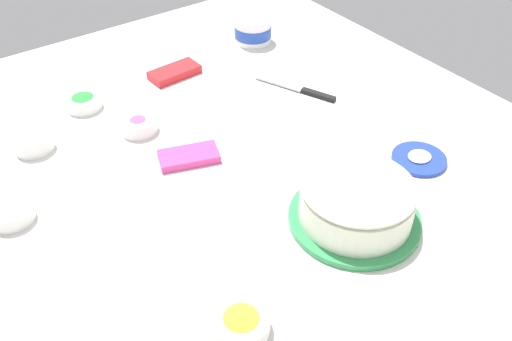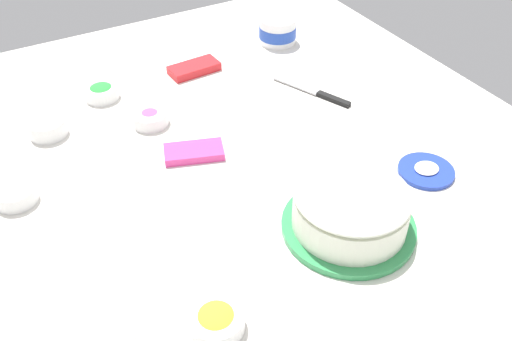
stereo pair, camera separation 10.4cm
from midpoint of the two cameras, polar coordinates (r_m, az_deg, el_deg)
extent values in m
plane|color=silver|center=(1.28, -2.06, 0.83)|extent=(1.54, 1.54, 0.00)
cylinder|color=#339351|center=(1.14, 11.88, -5.61)|extent=(0.26, 0.26, 0.01)
cylinder|color=pink|center=(1.11, 12.12, -4.32)|extent=(0.20, 0.20, 0.06)
cylinder|color=white|center=(1.11, 12.16, -4.14)|extent=(0.22, 0.22, 0.07)
ellipsoid|color=white|center=(1.08, 12.46, -2.50)|extent=(0.22, 0.22, 0.04)
cylinder|color=white|center=(1.76, 3.94, 13.90)|extent=(0.11, 0.11, 0.08)
cylinder|color=#2347B2|center=(1.76, 3.93, 13.78)|extent=(0.11, 0.11, 0.03)
cylinder|color=white|center=(1.74, 3.99, 14.87)|extent=(0.09, 0.09, 0.01)
cylinder|color=#233DAD|center=(1.31, 18.95, -0.13)|extent=(0.12, 0.12, 0.01)
ellipsoid|color=white|center=(1.31, 19.03, 0.14)|extent=(0.06, 0.05, 0.01)
cube|color=silver|center=(1.55, 6.00, 8.55)|extent=(0.07, 0.14, 0.00)
cube|color=black|center=(1.50, 9.81, 7.04)|extent=(0.05, 0.10, 0.01)
cylinder|color=white|center=(1.42, -18.34, 4.09)|extent=(0.09, 0.09, 0.04)
cylinder|color=blue|center=(1.42, -18.36, 4.15)|extent=(0.08, 0.08, 0.01)
ellipsoid|color=blue|center=(1.41, -18.42, 4.38)|extent=(0.06, 0.06, 0.02)
cylinder|color=white|center=(1.53, -13.42, 7.60)|extent=(0.09, 0.09, 0.03)
cylinder|color=green|center=(1.52, -13.45, 7.75)|extent=(0.07, 0.07, 0.01)
ellipsoid|color=green|center=(1.52, -13.49, 7.97)|extent=(0.06, 0.06, 0.02)
cylinder|color=white|center=(1.40, -8.53, 5.19)|extent=(0.09, 0.09, 0.03)
cylinder|color=#B251C6|center=(1.40, -8.54, 5.27)|extent=(0.07, 0.07, 0.01)
ellipsoid|color=#B251C6|center=(1.40, -8.57, 5.51)|extent=(0.06, 0.06, 0.02)
cylinder|color=white|center=(1.25, -20.93, -2.34)|extent=(0.09, 0.09, 0.03)
cylinder|color=pink|center=(1.25, -20.93, -2.36)|extent=(0.07, 0.07, 0.01)
ellipsoid|color=pink|center=(1.24, -21.00, -2.12)|extent=(0.06, 0.06, 0.02)
cylinder|color=white|center=(0.96, -0.84, -15.10)|extent=(0.10, 0.10, 0.03)
cylinder|color=yellow|center=(0.96, -0.84, -14.90)|extent=(0.08, 0.08, 0.01)
ellipsoid|color=yellow|center=(0.95, -0.85, -14.66)|extent=(0.07, 0.07, 0.02)
cube|color=#E53D8E|center=(1.29, -4.00, 1.79)|extent=(0.15, 0.11, 0.02)
cube|color=red|center=(1.61, -4.39, 10.18)|extent=(0.14, 0.07, 0.02)
cube|color=white|center=(0.99, -13.40, -15.79)|extent=(0.21, 0.21, 0.01)
camera|label=1|loc=(0.05, -87.52, 2.06)|focal=39.69mm
camera|label=2|loc=(0.05, 92.48, -2.06)|focal=39.69mm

